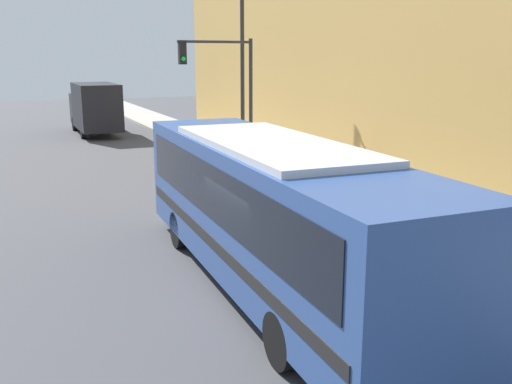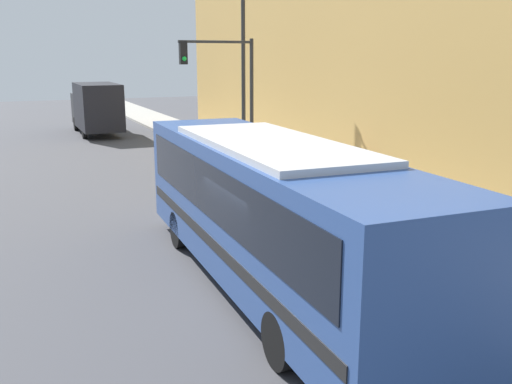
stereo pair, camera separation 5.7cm
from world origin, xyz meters
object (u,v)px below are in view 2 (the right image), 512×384
at_px(traffic_light_pole, 228,81).
at_px(street_lamp, 236,63).
at_px(parking_meter, 295,165).
at_px(pedestrian_near_corner, 345,166).
at_px(fire_hydrant, 352,199).
at_px(city_bus, 270,205).
at_px(delivery_truck, 96,107).

bearing_deg(traffic_light_pole, street_lamp, 54.30).
height_order(parking_meter, pedestrian_near_corner, pedestrian_near_corner).
distance_m(fire_hydrant, street_lamp, 10.23).
relative_size(traffic_light_pole, parking_meter, 4.65).
relative_size(fire_hydrant, parking_meter, 0.69).
distance_m(parking_meter, street_lamp, 6.62).
xyz_separation_m(traffic_light_pole, street_lamp, (0.84, 1.16, 0.70)).
xyz_separation_m(parking_meter, street_lamp, (-0.12, 5.53, 3.64)).
distance_m(fire_hydrant, parking_meter, 3.89).
xyz_separation_m(traffic_light_pole, parking_meter, (0.95, -4.37, -2.93)).
bearing_deg(street_lamp, city_bus, -108.95).
distance_m(delivery_truck, fire_hydrant, 23.59).
xyz_separation_m(city_bus, parking_meter, (4.75, 7.97, -0.89)).
bearing_deg(traffic_light_pole, parking_meter, -77.71).
height_order(city_bus, traffic_light_pole, traffic_light_pole).
height_order(delivery_truck, traffic_light_pole, traffic_light_pole).
bearing_deg(traffic_light_pole, fire_hydrant, -83.41).
xyz_separation_m(parking_meter, pedestrian_near_corner, (1.57, -0.98, 0.02)).
distance_m(traffic_light_pole, pedestrian_near_corner, 6.60).
bearing_deg(traffic_light_pole, delivery_truck, 102.53).
distance_m(street_lamp, pedestrian_near_corner, 7.64).
relative_size(delivery_truck, parking_meter, 6.18).
xyz_separation_m(delivery_truck, traffic_light_pole, (3.32, -14.93, 2.15)).
distance_m(fire_hydrant, pedestrian_near_corner, 3.32).
relative_size(city_bus, delivery_truck, 1.53).
distance_m(delivery_truck, parking_meter, 19.78).
bearing_deg(city_bus, delivery_truck, 90.83).
xyz_separation_m(city_bus, traffic_light_pole, (3.80, 12.34, 2.05)).
relative_size(delivery_truck, fire_hydrant, 8.93).
distance_m(city_bus, street_lamp, 14.54).
height_order(delivery_truck, street_lamp, street_lamp).
height_order(city_bus, delivery_truck, delivery_truck).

